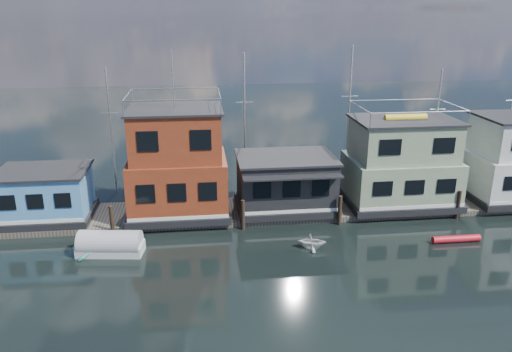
{
  "coord_description": "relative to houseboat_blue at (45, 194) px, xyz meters",
  "views": [
    {
      "loc": [
        -6.89,
        -23.03,
        14.91
      ],
      "look_at": [
        -2.74,
        12.0,
        3.0
      ],
      "focal_mm": 35.0,
      "sensor_mm": 36.0,
      "label": 1
    }
  ],
  "objects": [
    {
      "name": "houseboat_green",
      "position": [
        26.5,
        0.0,
        1.34
      ],
      "size": [
        8.4,
        5.9,
        7.03
      ],
      "color": "black",
      "rests_on": "dock"
    },
    {
      "name": "pilings",
      "position": [
        17.67,
        -2.8,
        -1.11
      ],
      "size": [
        42.28,
        0.28,
        2.2
      ],
      "color": "#2D2116",
      "rests_on": "ground"
    },
    {
      "name": "dinghy_white",
      "position": [
        18.19,
        -6.25,
        -1.71
      ],
      "size": [
        2.14,
        1.94,
        0.98
      ],
      "primitive_type": "imported",
      "rotation": [
        0.0,
        0.0,
        1.38
      ],
      "color": "silver",
      "rests_on": "ground"
    },
    {
      "name": "ground",
      "position": [
        18.0,
        -12.0,
        -2.21
      ],
      "size": [
        160.0,
        160.0,
        0.0
      ],
      "primitive_type": "plane",
      "color": "black",
      "rests_on": "ground"
    },
    {
      "name": "red_kayak",
      "position": [
        28.0,
        -6.55,
        -1.96
      ],
      "size": [
        3.29,
        0.49,
        0.48
      ],
      "primitive_type": "cylinder",
      "rotation": [
        0.0,
        1.57,
        -0.0
      ],
      "color": "red",
      "rests_on": "ground"
    },
    {
      "name": "houseboat_blue",
      "position": [
        0.0,
        0.0,
        0.0
      ],
      "size": [
        6.4,
        4.9,
        3.66
      ],
      "color": "black",
      "rests_on": "dock"
    },
    {
      "name": "houseboat_red",
      "position": [
        9.5,
        0.0,
        1.9
      ],
      "size": [
        7.4,
        5.9,
        11.86
      ],
      "color": "black",
      "rests_on": "dock"
    },
    {
      "name": "background_masts",
      "position": [
        22.76,
        6.0,
        3.35
      ],
      "size": [
        36.4,
        0.16,
        12.0
      ],
      "color": "silver",
      "rests_on": "ground"
    },
    {
      "name": "dock",
      "position": [
        18.0,
        0.0,
        -2.01
      ],
      "size": [
        48.0,
        5.0,
        0.4
      ],
      "primitive_type": "cube",
      "color": "#595147",
      "rests_on": "ground"
    },
    {
      "name": "dinghy_teal",
      "position": [
        4.93,
        -5.28,
        -1.79
      ],
      "size": [
        4.28,
        3.25,
        0.83
      ],
      "primitive_type": "imported",
      "rotation": [
        0.0,
        0.0,
        1.47
      ],
      "color": "teal",
      "rests_on": "ground"
    },
    {
      "name": "houseboat_dark",
      "position": [
        17.5,
        -0.02,
        0.21
      ],
      "size": [
        7.4,
        6.1,
        4.06
      ],
      "color": "black",
      "rests_on": "dock"
    },
    {
      "name": "tarp_runabout",
      "position": [
        5.26,
        -5.49,
        -1.58
      ],
      "size": [
        4.28,
        2.15,
        1.67
      ],
      "rotation": [
        0.0,
        0.0,
        -0.13
      ],
      "color": "silver",
      "rests_on": "ground"
    }
  ]
}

